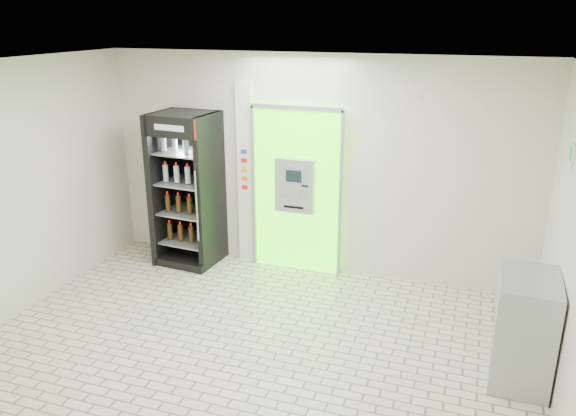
% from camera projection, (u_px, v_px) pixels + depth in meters
% --- Properties ---
extents(ground, '(6.00, 6.00, 0.00)m').
position_uv_depth(ground, '(243.00, 361.00, 5.90)').
color(ground, '#BCB49C').
rests_on(ground, ground).
extents(room_shell, '(6.00, 6.00, 6.00)m').
position_uv_depth(room_shell, '(238.00, 194.00, 5.31)').
color(room_shell, beige).
rests_on(room_shell, ground).
extents(atm_assembly, '(1.30, 0.24, 2.33)m').
position_uv_depth(atm_assembly, '(297.00, 189.00, 7.74)').
color(atm_assembly, '#47F914').
rests_on(atm_assembly, ground).
extents(pillar, '(0.22, 0.11, 2.60)m').
position_uv_depth(pillar, '(246.00, 175.00, 7.98)').
color(pillar, silver).
rests_on(pillar, ground).
extents(beverage_cooler, '(0.87, 0.81, 2.19)m').
position_uv_depth(beverage_cooler, '(188.00, 192.00, 8.01)').
color(beverage_cooler, black).
rests_on(beverage_cooler, ground).
extents(steel_cabinet, '(0.58, 0.84, 1.09)m').
position_uv_depth(steel_cabinet, '(524.00, 329.00, 5.47)').
color(steel_cabinet, '#A2A4A9').
rests_on(steel_cabinet, ground).
extents(exit_sign, '(0.02, 0.22, 0.26)m').
position_uv_depth(exit_sign, '(572.00, 157.00, 5.54)').
color(exit_sign, white).
rests_on(exit_sign, room_shell).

